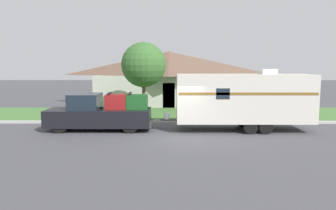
% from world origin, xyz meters
% --- Properties ---
extents(ground_plane, '(120.00, 120.00, 0.00)m').
position_xyz_m(ground_plane, '(0.00, 0.00, 0.00)').
color(ground_plane, '#47474C').
extents(curb_strip, '(80.00, 0.30, 0.14)m').
position_xyz_m(curb_strip, '(0.00, 3.75, 0.07)').
color(curb_strip, '#ADADA8').
rests_on(curb_strip, ground_plane).
extents(lawn_strip, '(80.00, 7.00, 0.03)m').
position_xyz_m(lawn_strip, '(0.00, 7.40, 0.01)').
color(lawn_strip, '#477538').
rests_on(lawn_strip, ground_plane).
extents(house_across_street, '(13.66, 6.63, 4.79)m').
position_xyz_m(house_across_street, '(-0.57, 13.89, 2.48)').
color(house_across_street, '#B2B2A8').
rests_on(house_across_street, ground_plane).
extents(pickup_truck, '(5.78, 1.98, 2.09)m').
position_xyz_m(pickup_truck, '(-4.34, 1.63, 0.92)').
color(pickup_truck, black).
rests_on(pickup_truck, ground_plane).
extents(travel_trailer, '(8.52, 2.32, 3.36)m').
position_xyz_m(travel_trailer, '(3.57, 1.63, 1.79)').
color(travel_trailer, black).
rests_on(travel_trailer, ground_plane).
extents(mailbox, '(0.48, 0.20, 1.35)m').
position_xyz_m(mailbox, '(5.12, 4.36, 1.04)').
color(mailbox, brown).
rests_on(mailbox, ground_plane).
extents(tree_in_yard, '(3.14, 3.14, 5.16)m').
position_xyz_m(tree_in_yard, '(-2.31, 6.81, 3.58)').
color(tree_in_yard, brown).
rests_on(tree_in_yard, ground_plane).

